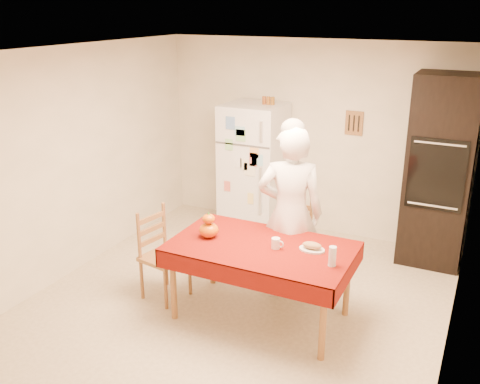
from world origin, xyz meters
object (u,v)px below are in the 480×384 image
Objects in this scene: refrigerator at (254,169)px; coffee_mug at (276,243)px; chair_far at (291,236)px; seated_woman at (290,214)px; dining_table at (261,252)px; wine_glass at (332,256)px; chair_left at (160,250)px; oven_cabinet at (439,172)px; pumpkin_lower at (209,230)px; bread_plate at (312,249)px.

coffee_mug is at bearing -60.46° from refrigerator.
seated_woman reaches higher than chair_far.
wine_glass is (0.71, -0.11, 0.16)m from dining_table.
wine_glass is (1.81, -0.05, 0.34)m from chair_left.
oven_cabinet reaches higher than refrigerator.
pumpkin_lower reaches higher than dining_table.
dining_table is 0.88m from chair_far.
chair_left is 1.38m from seated_woman.
chair_far is (0.94, -1.10, -0.34)m from refrigerator.
oven_cabinet is at bearing 56.78° from dining_table.
chair_far is at bearing -49.31° from refrigerator.
coffee_mug is at bearing -120.29° from oven_cabinet.
coffee_mug is (0.14, 0.00, 0.12)m from dining_table.
coffee_mug is 0.34m from bread_plate.
dining_table is 0.74m from wine_glass.
coffee_mug is at bearing -76.21° from chair_left.
wine_glass is (0.62, -0.62, -0.06)m from seated_woman.
refrigerator is 17.00× the size of coffee_mug.
bread_plate is (0.48, -0.76, 0.26)m from chair_far.
oven_cabinet reaches higher than wine_glass.
oven_cabinet is 1.21× the size of seated_woman.
dining_table is 1.79× the size of chair_left.
oven_cabinet reaches higher than seated_woman.
refrigerator reaches higher than dining_table.
chair_far is 0.54m from seated_woman.
oven_cabinet is at bearing 56.81° from chair_far.
wine_glass reaches higher than pumpkin_lower.
refrigerator is at bearing -178.82° from oven_cabinet.
chair_far is at bearing -91.44° from seated_woman.
chair_far reaches higher than dining_table.
bread_plate is at bearing 12.75° from dining_table.
refrigerator reaches higher than chair_far.
chair_left is (-0.13, -2.02, -0.34)m from refrigerator.
dining_table is 0.94× the size of seated_woman.
wine_glass is at bearing -36.62° from chair_far.
coffee_mug is (0.06, -0.51, -0.10)m from seated_woman.
pumpkin_lower is at bearing -176.49° from coffee_mug.
wine_glass is (0.57, -0.11, 0.04)m from coffee_mug.
seated_woman reaches higher than pumpkin_lower.
bread_plate is at bearing 113.01° from seated_woman.
oven_cabinet is 2.43m from dining_table.
refrigerator is 2.04m from pumpkin_lower.
dining_table is 0.56m from pumpkin_lower.
chair_left is at bearing -139.43° from oven_cabinet.
bread_plate is (-0.25, 0.21, -0.08)m from wine_glass.
dining_table is at bearing -123.22° from oven_cabinet.
refrigerator is 1.79× the size of chair_left.
chair_far is 4.99× the size of pumpkin_lower.
chair_left is 1.28m from coffee_mug.
dining_table is at bearing 171.34° from wine_glass.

